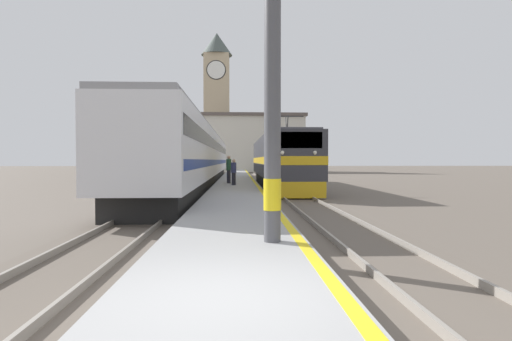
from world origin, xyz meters
TOP-DOWN VIEW (x-y plane):
  - ground_plane at (0.00, 30.00)m, footprint 200.00×200.00m
  - platform at (0.00, 25.00)m, footprint 2.89×140.00m
  - rail_track_near at (3.07, 25.00)m, footprint 2.83×140.00m
  - rail_track_far at (-2.93, 25.00)m, footprint 2.83×140.00m
  - locomotive_train at (3.07, 24.25)m, footprint 2.92×19.04m
  - passenger_train at (-2.93, 27.25)m, footprint 2.92×41.00m
  - catenary_mast at (0.82, 3.04)m, footprint 2.63×0.34m
  - person_on_platform at (-0.51, 22.26)m, footprint 0.34×0.34m
  - second_waiting_passenger at (-0.16, 20.26)m, footprint 0.34×0.34m
  - clock_tower at (-3.74, 69.49)m, footprint 5.66×5.66m
  - station_building at (1.05, 63.09)m, footprint 20.42×8.77m

SIDE VIEW (x-z plane):
  - ground_plane at x=0.00m, z-range 0.00..0.00m
  - rail_track_near at x=3.07m, z-range -0.05..0.11m
  - rail_track_far at x=-2.93m, z-range -0.05..0.11m
  - platform at x=0.00m, z-range 0.00..0.41m
  - second_waiting_passenger at x=-0.16m, z-range 0.45..2.06m
  - person_on_platform at x=-0.51m, z-range 0.47..2.33m
  - locomotive_train at x=3.07m, z-range -0.44..4.20m
  - passenger_train at x=-2.93m, z-range 0.15..4.28m
  - catenary_mast at x=0.82m, z-range 0.33..8.13m
  - station_building at x=1.05m, z-range 0.02..9.57m
  - clock_tower at x=-3.74m, z-range 0.90..26.19m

